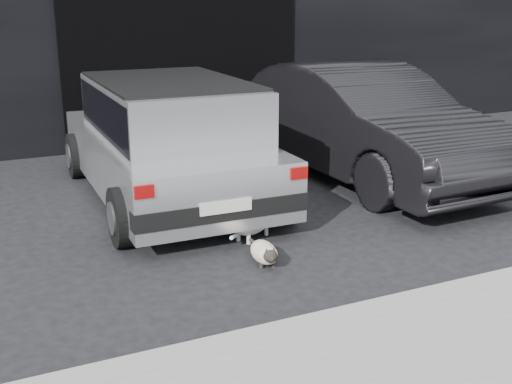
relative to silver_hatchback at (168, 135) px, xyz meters
name	(u,v)px	position (x,y,z in m)	size (l,w,h in m)	color
ground	(219,223)	(0.21, -1.08, -0.81)	(80.00, 80.00, 0.00)	black
garage_opening	(184,66)	(1.21, 2.91, 0.49)	(4.00, 0.10, 2.60)	black
curb	(450,296)	(1.21, -3.68, -0.75)	(18.00, 0.25, 0.12)	gray
silver_hatchback	(168,135)	(0.00, 0.00, 0.00)	(2.06, 4.06, 1.49)	#B6B9BB
second_car	(361,122)	(2.72, -0.11, -0.05)	(1.62, 4.65, 1.53)	black
cat_siamese	(265,253)	(0.19, -2.32, -0.70)	(0.32, 0.69, 0.24)	beige
cat_white	(255,221)	(0.39, -1.65, -0.63)	(0.69, 0.50, 0.37)	white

